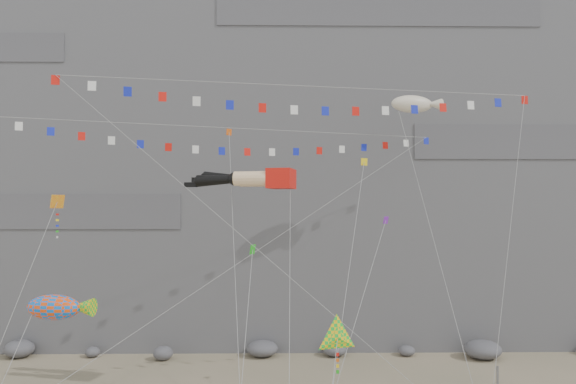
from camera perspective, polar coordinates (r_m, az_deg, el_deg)
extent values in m
cube|color=slate|center=(63.13, -2.18, 9.96)|extent=(80.00, 28.00, 50.00)
cube|color=red|center=(34.72, -0.70, 1.35)|extent=(1.93, 2.35, 1.22)
cylinder|color=#FFD49F|center=(34.58, -3.81, 1.37)|extent=(2.22, 1.35, 0.90)
sphere|color=black|center=(34.87, -5.44, 1.35)|extent=(0.83, 0.83, 0.83)
cone|color=black|center=(35.26, -7.34, 1.21)|extent=(2.58, 1.29, 0.84)
cube|color=black|center=(35.83, -9.82, 0.73)|extent=(0.86, 0.53, 0.30)
cylinder|color=#FFD49F|center=(35.75, -3.27, 1.27)|extent=(2.22, 1.35, 0.90)
sphere|color=black|center=(36.04, -4.85, 1.25)|extent=(0.83, 0.83, 0.83)
cone|color=black|center=(36.42, -6.69, 1.41)|extent=(2.59, 1.30, 0.90)
cube|color=black|center=(36.98, -9.11, 1.23)|extent=(0.86, 0.53, 0.30)
cylinder|color=gray|center=(28.90, -0.41, -12.01)|extent=(0.03, 0.03, 18.80)
cylinder|color=gray|center=(34.93, -17.25, -6.90)|extent=(0.03, 0.03, 25.96)
cylinder|color=gray|center=(31.94, 10.40, -5.97)|extent=(0.03, 0.03, 22.01)
cylinder|color=gray|center=(32.42, -26.58, -12.01)|extent=(0.03, 0.03, 13.90)
cylinder|color=gray|center=(33.04, -26.21, -17.00)|extent=(0.03, 0.03, 8.60)
cylinder|color=gray|center=(36.71, 15.51, -4.92)|extent=(0.03, 0.03, 24.90)
cylinder|color=gray|center=(31.99, -5.43, -7.83)|extent=(0.03, 0.03, 23.10)
cylinder|color=gray|center=(30.60, 6.58, -13.88)|extent=(0.03, 0.03, 17.18)
cylinder|color=gray|center=(27.31, -4.56, -17.02)|extent=(0.03, 0.03, 13.63)
cylinder|color=gray|center=(31.38, 5.93, -9.98)|extent=(0.03, 0.03, 20.70)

